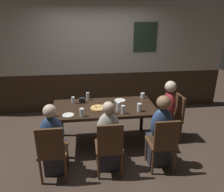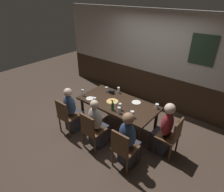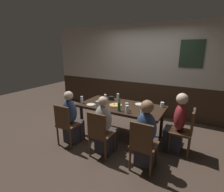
# 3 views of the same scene
# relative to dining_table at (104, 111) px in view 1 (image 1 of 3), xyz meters

# --- Properties ---
(ground_plane) EXTENTS (12.00, 12.00, 0.00)m
(ground_plane) POSITION_rel_dining_table_xyz_m (0.00, 0.00, -0.66)
(ground_plane) COLOR #423328
(wall_back) EXTENTS (6.40, 0.13, 2.60)m
(wall_back) POSITION_rel_dining_table_xyz_m (0.01, 1.65, 0.64)
(wall_back) COLOR #332316
(wall_back) RESTS_ON ground_plane
(dining_table) EXTENTS (1.82, 0.90, 0.74)m
(dining_table) POSITION_rel_dining_table_xyz_m (0.00, 0.00, 0.00)
(dining_table) COLOR black
(dining_table) RESTS_ON ground_plane
(chair_head_east) EXTENTS (0.40, 0.40, 0.88)m
(chair_head_east) POSITION_rel_dining_table_xyz_m (1.33, 0.00, -0.17)
(chair_head_east) COLOR #513521
(chair_head_east) RESTS_ON ground_plane
(chair_right_near) EXTENTS (0.40, 0.40, 0.88)m
(chair_right_near) POSITION_rel_dining_table_xyz_m (0.80, -0.86, -0.17)
(chair_right_near) COLOR #513521
(chair_right_near) RESTS_ON ground_plane
(chair_left_near) EXTENTS (0.40, 0.40, 0.88)m
(chair_left_near) POSITION_rel_dining_table_xyz_m (-0.80, -0.86, -0.17)
(chair_left_near) COLOR #513521
(chair_left_near) RESTS_ON ground_plane
(chair_mid_near) EXTENTS (0.40, 0.40, 0.88)m
(chair_mid_near) POSITION_rel_dining_table_xyz_m (0.00, -0.86, -0.17)
(chair_mid_near) COLOR #513521
(chair_mid_near) RESTS_ON ground_plane
(person_head_east) EXTENTS (0.37, 0.34, 1.17)m
(person_head_east) POSITION_rel_dining_table_xyz_m (1.17, 0.00, -0.16)
(person_head_east) COLOR #2D2D38
(person_head_east) RESTS_ON ground_plane
(person_right_near) EXTENTS (0.34, 0.37, 1.18)m
(person_right_near) POSITION_rel_dining_table_xyz_m (0.80, -0.70, -0.16)
(person_right_near) COLOR #2D2D38
(person_right_near) RESTS_ON ground_plane
(person_left_near) EXTENTS (0.34, 0.37, 1.13)m
(person_left_near) POSITION_rel_dining_table_xyz_m (-0.80, -0.70, -0.19)
(person_left_near) COLOR #2D2D38
(person_left_near) RESTS_ON ground_plane
(person_mid_near) EXTENTS (0.34, 0.37, 1.13)m
(person_mid_near) POSITION_rel_dining_table_xyz_m (0.00, -0.70, -0.19)
(person_mid_near) COLOR #2D2D38
(person_mid_near) RESTS_ON ground_plane
(pizza) EXTENTS (0.28, 0.28, 0.03)m
(pizza) POSITION_rel_dining_table_xyz_m (-0.10, -0.07, 0.09)
(pizza) COLOR tan
(pizza) RESTS_ON dining_table
(pint_glass_pale) EXTENTS (0.08, 0.08, 0.10)m
(pint_glass_pale) POSITION_rel_dining_table_xyz_m (0.80, 0.34, 0.12)
(pint_glass_pale) COLOR silver
(pint_glass_pale) RESTS_ON dining_table
(tumbler_short) EXTENTS (0.07, 0.07, 0.12)m
(tumbler_short) POSITION_rel_dining_table_xyz_m (-0.55, 0.23, 0.13)
(tumbler_short) COLOR silver
(tumbler_short) RESTS_ON dining_table
(highball_clear) EXTENTS (0.06, 0.06, 0.15)m
(highball_clear) POSITION_rel_dining_table_xyz_m (-0.28, 0.38, 0.14)
(highball_clear) COLOR silver
(highball_clear) RESTS_ON dining_table
(tumbler_water) EXTENTS (0.06, 0.06, 0.16)m
(tumbler_water) POSITION_rel_dining_table_xyz_m (-0.85, -0.29, 0.15)
(tumbler_water) COLOR silver
(tumbler_water) RESTS_ON dining_table
(pint_glass_stout) EXTENTS (0.06, 0.06, 0.15)m
(pint_glass_stout) POSITION_rel_dining_table_xyz_m (0.23, -0.21, 0.14)
(pint_glass_stout) COLOR silver
(pint_glass_stout) RESTS_ON dining_table
(pint_glass_amber) EXTENTS (0.07, 0.07, 0.14)m
(pint_glass_amber) POSITION_rel_dining_table_xyz_m (-0.38, -0.36, 0.14)
(pint_glass_amber) COLOR silver
(pint_glass_amber) RESTS_ON dining_table
(beer_glass_tall) EXTENTS (0.07, 0.07, 0.14)m
(beer_glass_tall) POSITION_rel_dining_table_xyz_m (0.29, -0.33, 0.14)
(beer_glass_tall) COLOR silver
(beer_glass_tall) RESTS_ON dining_table
(beer_glass_half) EXTENTS (0.08, 0.08, 0.14)m
(beer_glass_half) POSITION_rel_dining_table_xyz_m (0.58, -0.28, 0.14)
(beer_glass_half) COLOR silver
(beer_glass_half) RESTS_ON dining_table
(beer_bottle_green) EXTENTS (0.06, 0.06, 0.24)m
(beer_bottle_green) POSITION_rel_dining_table_xyz_m (0.11, -0.32, 0.17)
(beer_bottle_green) COLOR #194723
(beer_bottle_green) RESTS_ON dining_table
(plate_white_large) EXTENTS (0.21, 0.21, 0.01)m
(plate_white_large) POSITION_rel_dining_table_xyz_m (0.33, 0.25, 0.08)
(plate_white_large) COLOR white
(plate_white_large) RESTS_ON dining_table
(plate_white_small) EXTENTS (0.19, 0.19, 0.01)m
(plate_white_small) POSITION_rel_dining_table_xyz_m (-0.60, -0.29, 0.08)
(plate_white_small) COLOR white
(plate_white_small) RESTS_ON dining_table
(condiment_caddy) EXTENTS (0.11, 0.09, 0.09)m
(condiment_caddy) POSITION_rel_dining_table_xyz_m (-0.38, 0.25, 0.12)
(condiment_caddy) COLOR black
(condiment_caddy) RESTS_ON dining_table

